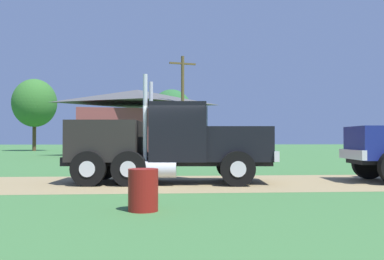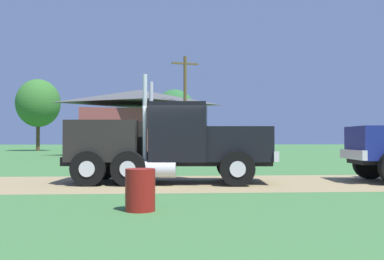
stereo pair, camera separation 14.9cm
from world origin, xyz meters
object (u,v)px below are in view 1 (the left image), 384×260
object	(u,v)px
shed_building	(137,124)
utility_pole_far	(183,103)
truck_foreground_white	(167,143)
steel_barrel	(143,190)

from	to	relation	value
shed_building	utility_pole_far	xyz separation A→B (m)	(3.82, -4.21, 1.48)
truck_foreground_white	steel_barrel	world-z (taller)	truck_foreground_white
shed_building	utility_pole_far	world-z (taller)	utility_pole_far
utility_pole_far	steel_barrel	bearing A→B (deg)	-94.71
steel_barrel	utility_pole_far	size ratio (longest dim) A/B	0.11
steel_barrel	utility_pole_far	world-z (taller)	utility_pole_far
shed_building	utility_pole_far	bearing A→B (deg)	-47.79
truck_foreground_white	shed_building	bearing A→B (deg)	95.32
steel_barrel	shed_building	world-z (taller)	shed_building
truck_foreground_white	steel_barrel	size ratio (longest dim) A/B	8.20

